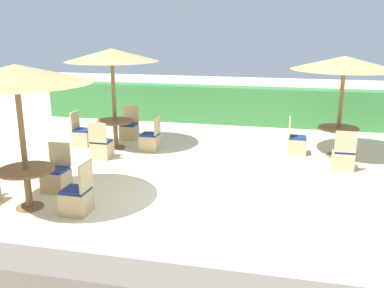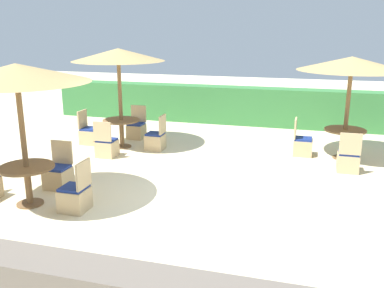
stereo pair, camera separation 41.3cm
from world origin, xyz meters
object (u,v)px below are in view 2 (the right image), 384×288
parasol_front_left (16,74)px  round_table_front_left (27,175)px  patio_chair_back_left_east (156,140)px  parasol_back_right (352,64)px  patio_chair_back_left_north (137,129)px  patio_chair_back_left_west (90,135)px  patio_chair_front_left_east (75,196)px  patio_chair_front_left_north (58,175)px  patio_chair_back_right_west (302,145)px  patio_chair_back_right_south (348,160)px  patio_chair_back_left_south (107,147)px  round_table_back_right (345,136)px  parasol_back_left (118,55)px  round_table_back_left (121,126)px

parasol_front_left → round_table_front_left: size_ratio=2.60×
patio_chair_back_left_east → parasol_back_right: (4.71, 0.51, 2.04)m
patio_chair_back_left_north → patio_chair_back_left_west: (-1.00, -0.94, 0.00)m
parasol_back_right → patio_chair_front_left_east: (-4.72, -4.54, -2.04)m
patio_chair_front_left_north → round_table_front_left: bearing=87.8°
patio_chair_back_right_west → patio_chair_back_right_south: size_ratio=1.00×
patio_chair_back_right_west → parasol_front_left: size_ratio=0.36×
patio_chair_back_left_west → patio_chair_front_left_east: (1.96, -4.06, 0.00)m
patio_chair_back_right_south → round_table_front_left: bearing=-148.4°
patio_chair_back_left_south → patio_chair_back_left_north: bearing=90.3°
round_table_back_right → patio_chair_back_left_north: bearing=175.4°
patio_chair_back_left_south → patio_chair_front_left_east: size_ratio=1.00×
parasol_front_left → patio_chair_front_left_east: 2.32m
patio_chair_back_left_north → patio_chair_back_left_east: same height
parasol_back_right → parasol_front_left: (-5.67, -4.53, 0.08)m
patio_chair_front_left_north → parasol_front_left: bearing=87.8°
patio_chair_back_left_north → parasol_front_left: (0.00, -4.99, 2.12)m
parasol_back_left → patio_chair_front_left_north: size_ratio=2.80×
round_table_back_left → patio_chair_back_left_north: (0.00, 0.99, -0.31)m
patio_chair_back_left_north → patio_chair_back_right_west: same height
patio_chair_back_right_south → patio_chair_back_left_north: bearing=165.6°
parasol_back_right → patio_chair_back_left_west: bearing=-175.9°
patio_chair_back_right_south → round_table_front_left: 6.72m
patio_chair_back_left_west → patio_chair_front_left_east: bearing=25.7°
patio_chair_back_left_south → patio_chair_back_left_west: 1.40m
patio_chair_back_left_south → patio_chair_back_left_west: same height
patio_chair_back_left_south → patio_chair_back_left_west: (-1.01, 0.98, 0.00)m
parasol_back_left → patio_chair_front_left_north: bearing=-89.3°
parasol_back_right → patio_chair_back_left_east: bearing=-173.8°
round_table_front_left → parasol_back_right: bearing=38.6°
parasol_front_left → patio_chair_front_left_east: parasol_front_left is taller
round_table_back_right → patio_chair_front_left_east: bearing=-136.1°
round_table_back_right → patio_chair_front_left_east: (-4.72, -4.54, -0.30)m
parasol_back_left → round_table_back_right: 6.00m
patio_chair_front_left_north → patio_chair_front_left_east: bearing=135.4°
round_table_front_left → patio_chair_front_left_east: bearing=-0.4°
patio_chair_back_left_west → patio_chair_front_left_north: 3.32m
patio_chair_back_left_north → parasol_back_right: (5.67, -0.46, 2.04)m
parasol_back_left → patio_chair_back_left_west: 2.39m
round_table_back_left → parasol_back_right: size_ratio=0.39×
patio_chair_back_left_north → patio_chair_back_left_south: 1.91m
round_table_back_left → patio_chair_front_left_east: patio_chair_front_left_east is taller
round_table_back_left → patio_chair_back_left_east: size_ratio=1.05×
patio_chair_back_left_north → patio_chair_back_right_south: size_ratio=1.00×
patio_chair_back_left_south → patio_chair_front_left_east: bearing=-73.0°
patio_chair_back_left_north → patio_chair_back_right_south: same height
patio_chair_back_left_north → patio_chair_front_left_north: same height
patio_chair_back_left_north → parasol_front_left: parasol_front_left is taller
parasol_back_left → patio_chair_back_right_west: size_ratio=2.80×
round_table_back_left → patio_chair_back_left_west: 1.05m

